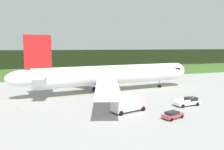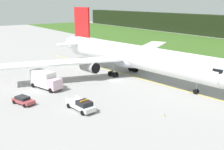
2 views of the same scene
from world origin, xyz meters
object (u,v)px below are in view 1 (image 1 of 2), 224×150
catering_truck (128,103)px  staff_car (173,115)px  ops_pickup_truck (188,102)px  airliner (109,75)px

catering_truck → staff_car: (5.85, -6.38, -1.14)m
ops_pickup_truck → catering_truck: catering_truck is taller
ops_pickup_truck → catering_truck: 14.04m
airliner → staff_car: bearing=-83.0°
staff_car → ops_pickup_truck: bearing=39.3°
airliner → catering_truck: 20.16m
ops_pickup_truck → catering_truck: (-14.01, -0.29, 0.94)m
ops_pickup_truck → staff_car: bearing=-140.7°
airliner → staff_car: airliner is taller
catering_truck → staff_car: size_ratio=1.70×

